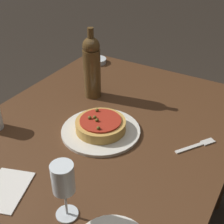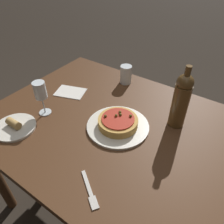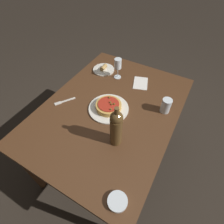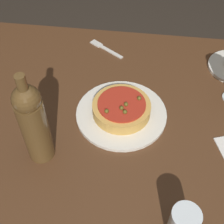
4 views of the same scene
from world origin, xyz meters
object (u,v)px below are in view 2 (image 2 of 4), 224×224
object	(u,v)px
water_cup	(126,74)
side_plate	(15,126)
pizza	(118,122)
wine_glass	(40,92)
fork	(90,192)
dining_table	(116,138)
dinner_plate	(118,126)
wine_bottle	(181,100)

from	to	relation	value
water_cup	side_plate	xyz separation A→B (m)	(0.21, 0.66, -0.05)
pizza	wine_glass	distance (m)	0.40
fork	side_plate	distance (m)	0.51
wine_glass	pizza	bearing A→B (deg)	-161.44
dining_table	fork	world-z (taller)	fork
dining_table	wine_glass	xyz separation A→B (m)	(0.36, 0.13, 0.22)
dinner_plate	pizza	xyz separation A→B (m)	(0.00, -0.00, 0.03)
fork	dining_table	bearing A→B (deg)	143.39
pizza	wine_glass	size ratio (longest dim) A/B	1.04
water_cup	dining_table	bearing A→B (deg)	115.46
dinner_plate	wine_glass	bearing A→B (deg)	18.54
dinner_plate	wine_bottle	world-z (taller)	wine_bottle
wine_glass	side_plate	world-z (taller)	wine_glass
wine_glass	water_cup	xyz separation A→B (m)	(-0.18, -0.49, -0.07)
wine_bottle	side_plate	distance (m)	0.79
dinner_plate	wine_glass	size ratio (longest dim) A/B	1.64
wine_bottle	fork	distance (m)	0.55
wine_glass	water_cup	world-z (taller)	wine_glass
pizza	side_plate	bearing A→B (deg)	35.69
pizza	side_plate	xyz separation A→B (m)	(0.40, 0.29, -0.02)
water_cup	fork	bearing A→B (deg)	112.44
dining_table	dinner_plate	world-z (taller)	dinner_plate
fork	wine_glass	bearing A→B (deg)	-170.34
pizza	wine_bottle	distance (m)	0.30
wine_bottle	water_cup	xyz separation A→B (m)	(0.41, -0.19, -0.09)
dinner_plate	water_cup	size ratio (longest dim) A/B	2.66
pizza	water_cup	bearing A→B (deg)	-63.12
wine_glass	fork	world-z (taller)	wine_glass
side_plate	wine_glass	bearing A→B (deg)	-100.20
side_plate	dining_table	bearing A→B (deg)	-142.72
dining_table	fork	size ratio (longest dim) A/B	8.81
dinner_plate	side_plate	xyz separation A→B (m)	(0.40, 0.29, 0.00)
wine_bottle	fork	xyz separation A→B (m)	(0.11, 0.52, -0.14)
dinner_plate	fork	bearing A→B (deg)	107.34
dining_table	water_cup	world-z (taller)	water_cup
wine_bottle	dinner_plate	bearing A→B (deg)	39.60
dining_table	wine_glass	size ratio (longest dim) A/B	7.10
side_plate	dinner_plate	bearing A→B (deg)	-144.33
dinner_plate	pizza	world-z (taller)	pizza
wine_bottle	dining_table	bearing A→B (deg)	36.81
pizza	dinner_plate	bearing A→B (deg)	116.60
wine_glass	fork	bearing A→B (deg)	155.44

